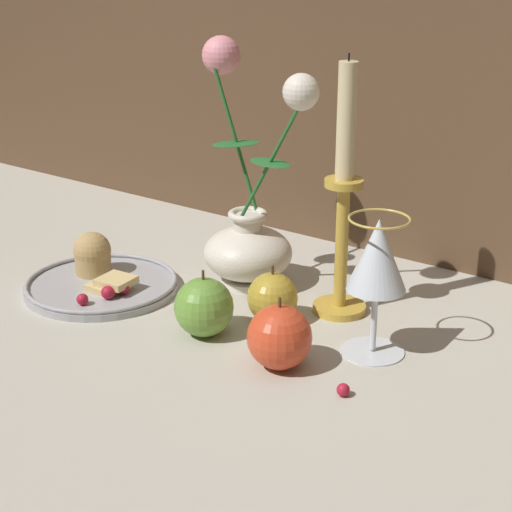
{
  "coord_description": "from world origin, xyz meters",
  "views": [
    {
      "loc": [
        0.63,
        -0.85,
        0.5
      ],
      "look_at": [
        0.03,
        -0.03,
        0.1
      ],
      "focal_mm": 60.0,
      "sensor_mm": 36.0,
      "label": 1
    }
  ],
  "objects_px": {
    "vase": "(249,224)",
    "apple_at_table_edge": "(204,307)",
    "candlestick": "(343,205)",
    "apple_near_glass": "(279,337)",
    "apple_beside_vase": "(272,298)",
    "plate_with_pastries": "(100,277)",
    "wine_glass": "(376,262)"
  },
  "relations": [
    {
      "from": "apple_near_glass",
      "to": "candlestick",
      "type": "bearing_deg",
      "value": 97.33
    },
    {
      "from": "apple_near_glass",
      "to": "apple_at_table_edge",
      "type": "distance_m",
      "value": 0.13
    },
    {
      "from": "wine_glass",
      "to": "apple_beside_vase",
      "type": "relative_size",
      "value": 2.2
    },
    {
      "from": "wine_glass",
      "to": "apple_near_glass",
      "type": "distance_m",
      "value": 0.15
    },
    {
      "from": "vase",
      "to": "apple_near_glass",
      "type": "xyz_separation_m",
      "value": [
        0.18,
        -0.18,
        -0.05
      ]
    },
    {
      "from": "wine_glass",
      "to": "apple_near_glass",
      "type": "relative_size",
      "value": 1.94
    },
    {
      "from": "vase",
      "to": "apple_beside_vase",
      "type": "xyz_separation_m",
      "value": [
        0.1,
        -0.09,
        -0.06
      ]
    },
    {
      "from": "apple_beside_vase",
      "to": "apple_near_glass",
      "type": "xyz_separation_m",
      "value": [
        0.08,
        -0.1,
        0.01
      ]
    },
    {
      "from": "wine_glass",
      "to": "apple_at_table_edge",
      "type": "xyz_separation_m",
      "value": [
        -0.2,
        -0.08,
        -0.08
      ]
    },
    {
      "from": "vase",
      "to": "candlestick",
      "type": "bearing_deg",
      "value": -2.0
    },
    {
      "from": "plate_with_pastries",
      "to": "apple_at_table_edge",
      "type": "relative_size",
      "value": 2.49
    },
    {
      "from": "vase",
      "to": "plate_with_pastries",
      "type": "xyz_separation_m",
      "value": [
        -0.17,
        -0.14,
        -0.08
      ]
    },
    {
      "from": "vase",
      "to": "apple_near_glass",
      "type": "relative_size",
      "value": 3.89
    },
    {
      "from": "apple_at_table_edge",
      "to": "apple_beside_vase",
      "type": "bearing_deg",
      "value": 59.96
    },
    {
      "from": "apple_near_glass",
      "to": "apple_at_table_edge",
      "type": "xyz_separation_m",
      "value": [
        -0.13,
        0.01,
        -0.0
      ]
    },
    {
      "from": "candlestick",
      "to": "apple_beside_vase",
      "type": "xyz_separation_m",
      "value": [
        -0.06,
        -0.08,
        -0.12
      ]
    },
    {
      "from": "apple_beside_vase",
      "to": "apple_at_table_edge",
      "type": "xyz_separation_m",
      "value": [
        -0.05,
        -0.08,
        0.0
      ]
    },
    {
      "from": "vase",
      "to": "candlestick",
      "type": "xyz_separation_m",
      "value": [
        0.16,
        -0.01,
        0.06
      ]
    },
    {
      "from": "vase",
      "to": "apple_near_glass",
      "type": "bearing_deg",
      "value": -45.35
    },
    {
      "from": "plate_with_pastries",
      "to": "vase",
      "type": "bearing_deg",
      "value": 40.36
    },
    {
      "from": "wine_glass",
      "to": "candlestick",
      "type": "xyz_separation_m",
      "value": [
        -0.1,
        0.08,
        0.03
      ]
    },
    {
      "from": "plate_with_pastries",
      "to": "wine_glass",
      "type": "relative_size",
      "value": 1.26
    },
    {
      "from": "plate_with_pastries",
      "to": "apple_near_glass",
      "type": "xyz_separation_m",
      "value": [
        0.35,
        -0.04,
        0.02
      ]
    },
    {
      "from": "vase",
      "to": "apple_beside_vase",
      "type": "relative_size",
      "value": 4.41
    },
    {
      "from": "wine_glass",
      "to": "candlestick",
      "type": "distance_m",
      "value": 0.13
    },
    {
      "from": "vase",
      "to": "wine_glass",
      "type": "height_order",
      "value": "vase"
    },
    {
      "from": "apple_beside_vase",
      "to": "plate_with_pastries",
      "type": "bearing_deg",
      "value": -168.42
    },
    {
      "from": "vase",
      "to": "apple_at_table_edge",
      "type": "height_order",
      "value": "vase"
    },
    {
      "from": "plate_with_pastries",
      "to": "apple_near_glass",
      "type": "relative_size",
      "value": 2.45
    },
    {
      "from": "apple_at_table_edge",
      "to": "candlestick",
      "type": "bearing_deg",
      "value": 57.42
    },
    {
      "from": "apple_near_glass",
      "to": "apple_at_table_edge",
      "type": "bearing_deg",
      "value": 173.56
    },
    {
      "from": "vase",
      "to": "candlestick",
      "type": "relative_size",
      "value": 1.01
    }
  ]
}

